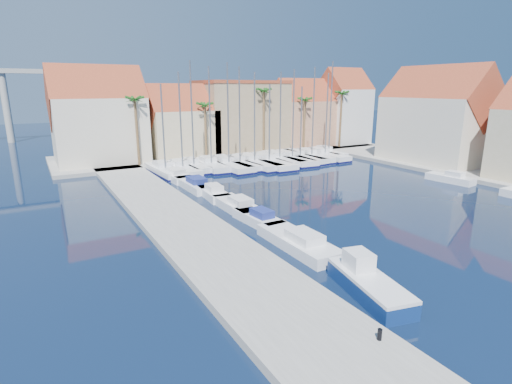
% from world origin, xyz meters
% --- Properties ---
extents(ground, '(260.00, 260.00, 0.00)m').
position_xyz_m(ground, '(0.00, 0.00, 0.00)').
color(ground, black).
rests_on(ground, ground).
extents(quay_west, '(6.00, 77.00, 0.50)m').
position_xyz_m(quay_west, '(-9.00, 13.50, 0.25)').
color(quay_west, gray).
rests_on(quay_west, ground).
extents(shore_north, '(54.00, 16.00, 0.50)m').
position_xyz_m(shore_north, '(10.00, 48.00, 0.25)').
color(shore_north, gray).
rests_on(shore_north, ground).
extents(shore_east, '(12.00, 60.00, 0.50)m').
position_xyz_m(shore_east, '(32.00, 15.00, 0.25)').
color(shore_east, gray).
rests_on(shore_east, ground).
extents(bollard, '(0.20, 0.20, 0.51)m').
position_xyz_m(bollard, '(-6.92, -2.93, 0.76)').
color(bollard, black).
rests_on(bollard, quay_west).
extents(fishing_boat, '(3.17, 6.17, 2.06)m').
position_xyz_m(fishing_boat, '(-3.85, 0.87, 0.68)').
color(fishing_boat, navy).
rests_on(fishing_boat, ground).
extents(motorboat_west_0, '(2.40, 7.45, 1.40)m').
position_xyz_m(motorboat_west_0, '(-3.36, 7.91, 0.51)').
color(motorboat_west_0, white).
rests_on(motorboat_west_0, ground).
extents(motorboat_west_1, '(2.12, 5.61, 1.40)m').
position_xyz_m(motorboat_west_1, '(-3.27, 13.69, 0.51)').
color(motorboat_west_1, white).
rests_on(motorboat_west_1, ground).
extents(motorboat_west_2, '(2.19, 6.77, 1.40)m').
position_xyz_m(motorboat_west_2, '(-3.09, 17.83, 0.51)').
color(motorboat_west_2, white).
rests_on(motorboat_west_2, ground).
extents(motorboat_west_3, '(2.37, 6.13, 1.40)m').
position_xyz_m(motorboat_west_3, '(-3.15, 23.38, 0.51)').
color(motorboat_west_3, white).
rests_on(motorboat_west_3, ground).
extents(motorboat_west_4, '(2.36, 7.21, 1.40)m').
position_xyz_m(motorboat_west_4, '(-3.46, 27.59, 0.51)').
color(motorboat_west_4, white).
rests_on(motorboat_west_4, ground).
extents(motorboat_west_5, '(2.76, 7.28, 1.40)m').
position_xyz_m(motorboat_west_5, '(-3.88, 33.36, 0.51)').
color(motorboat_west_5, white).
rests_on(motorboat_west_5, ground).
extents(motorboat_west_6, '(2.07, 5.99, 1.40)m').
position_xyz_m(motorboat_west_6, '(-3.23, 37.86, 0.51)').
color(motorboat_west_6, white).
rests_on(motorboat_west_6, ground).
extents(motorboat_east_1, '(2.29, 5.59, 1.40)m').
position_xyz_m(motorboat_east_1, '(24.01, 15.40, 0.51)').
color(motorboat_east_1, white).
rests_on(motorboat_east_1, ground).
extents(sailboat_0, '(2.87, 9.28, 11.33)m').
position_xyz_m(sailboat_0, '(-4.25, 36.30, 0.58)').
color(sailboat_0, white).
rests_on(sailboat_0, ground).
extents(sailboat_1, '(2.48, 9.32, 12.77)m').
position_xyz_m(sailboat_1, '(-1.94, 36.29, 0.60)').
color(sailboat_1, white).
rests_on(sailboat_1, ground).
extents(sailboat_2, '(2.40, 8.30, 14.21)m').
position_xyz_m(sailboat_2, '(-0.10, 37.02, 0.65)').
color(sailboat_2, white).
rests_on(sailboat_2, ground).
extents(sailboat_3, '(2.95, 9.38, 13.56)m').
position_xyz_m(sailboat_3, '(2.31, 36.70, 0.61)').
color(sailboat_3, white).
rests_on(sailboat_3, ground).
extents(sailboat_4, '(3.46, 11.27, 14.04)m').
position_xyz_m(sailboat_4, '(4.52, 36.04, 0.59)').
color(sailboat_4, white).
rests_on(sailboat_4, ground).
extents(sailboat_5, '(2.76, 9.64, 13.54)m').
position_xyz_m(sailboat_5, '(6.15, 35.73, 0.61)').
color(sailboat_5, white).
rests_on(sailboat_5, ground).
extents(sailboat_6, '(3.98, 11.74, 12.91)m').
position_xyz_m(sailboat_6, '(8.31, 35.64, 0.57)').
color(sailboat_6, white).
rests_on(sailboat_6, ground).
extents(sailboat_7, '(3.60, 12.16, 11.34)m').
position_xyz_m(sailboat_7, '(10.48, 35.17, 0.55)').
color(sailboat_7, white).
rests_on(sailboat_7, ground).
extents(sailboat_8, '(3.37, 11.14, 13.02)m').
position_xyz_m(sailboat_8, '(12.91, 36.18, 0.58)').
color(sailboat_8, white).
rests_on(sailboat_8, ground).
extents(sailboat_9, '(3.91, 11.57, 13.41)m').
position_xyz_m(sailboat_9, '(14.93, 35.76, 0.58)').
color(sailboat_9, white).
rests_on(sailboat_9, ground).
extents(sailboat_10, '(3.72, 11.16, 11.03)m').
position_xyz_m(sailboat_10, '(16.49, 36.05, 0.56)').
color(sailboat_10, white).
rests_on(sailboat_10, ground).
extents(sailboat_11, '(3.33, 10.14, 13.77)m').
position_xyz_m(sailboat_11, '(18.64, 35.80, 0.60)').
color(sailboat_11, white).
rests_on(sailboat_11, ground).
extents(sailboat_12, '(3.15, 10.33, 12.98)m').
position_xyz_m(sailboat_12, '(21.06, 35.70, 0.59)').
color(sailboat_12, white).
rests_on(sailboat_12, ground).
extents(sailboat_13, '(2.60, 8.34, 14.77)m').
position_xyz_m(sailboat_13, '(23.00, 36.97, 0.67)').
color(sailboat_13, white).
rests_on(sailboat_13, ground).
extents(building_0, '(12.30, 9.00, 13.50)m').
position_xyz_m(building_0, '(-10.00, 47.00, 6.52)').
color(building_0, beige).
rests_on(building_0, shore_north).
extents(building_1, '(10.30, 8.00, 11.00)m').
position_xyz_m(building_1, '(2.00, 47.00, 5.30)').
color(building_1, '#C9B98D').
rests_on(building_1, shore_north).
extents(building_2, '(14.20, 10.20, 11.50)m').
position_xyz_m(building_2, '(13.00, 48.00, 6.26)').
color(building_2, '#9A825E').
rests_on(building_2, shore_north).
extents(building_3, '(10.30, 8.00, 12.00)m').
position_xyz_m(building_3, '(25.00, 47.00, 5.86)').
color(building_3, '#B6745C').
rests_on(building_3, shore_north).
extents(building_4, '(8.30, 8.00, 14.00)m').
position_xyz_m(building_4, '(34.00, 46.00, 6.97)').
color(building_4, white).
rests_on(building_4, shore_north).
extents(building_6, '(9.00, 14.30, 13.50)m').
position_xyz_m(building_6, '(32.00, 24.00, 6.52)').
color(building_6, beige).
rests_on(building_6, shore_east).
extents(palm_0, '(2.60, 2.60, 10.15)m').
position_xyz_m(palm_0, '(-6.00, 42.00, 9.08)').
color(palm_0, brown).
rests_on(palm_0, shore_north).
extents(palm_1, '(2.60, 2.60, 9.15)m').
position_xyz_m(palm_1, '(4.00, 42.00, 8.14)').
color(palm_1, brown).
rests_on(palm_1, shore_north).
extents(palm_2, '(2.60, 2.60, 11.15)m').
position_xyz_m(palm_2, '(14.00, 42.00, 10.02)').
color(palm_2, brown).
rests_on(palm_2, shore_north).
extents(palm_3, '(2.60, 2.60, 9.65)m').
position_xyz_m(palm_3, '(22.00, 42.00, 8.61)').
color(palm_3, brown).
rests_on(palm_3, shore_north).
extents(palm_4, '(2.60, 2.60, 10.65)m').
position_xyz_m(palm_4, '(30.00, 42.00, 9.55)').
color(palm_4, brown).
rests_on(palm_4, shore_north).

